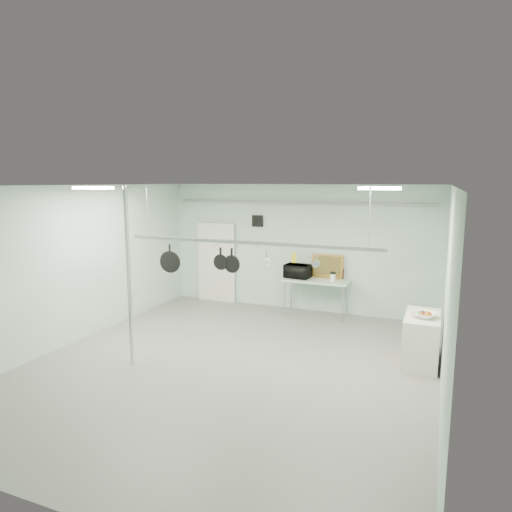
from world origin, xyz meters
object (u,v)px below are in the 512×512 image
at_px(pot_rack, 247,241).
at_px(skillet_left, 170,259).
at_px(fruit_bowl, 425,315).
at_px(skillet_right, 232,261).
at_px(chrome_pole, 129,277).
at_px(prep_table, 316,282).
at_px(side_cabinet, 422,339).
at_px(microwave, 298,271).
at_px(coffee_canister, 333,277).
at_px(skillet_mid, 221,258).

relative_size(pot_rack, skillet_left, 8.63).
height_order(fruit_bowl, skillet_right, skillet_right).
distance_m(chrome_pole, skillet_right, 1.84).
bearing_deg(prep_table, side_cabinet, -40.79).
relative_size(pot_rack, fruit_bowl, 11.50).
xyz_separation_m(side_cabinet, pot_rack, (-2.95, -1.10, 1.78)).
xyz_separation_m(side_cabinet, microwave, (-3.02, 2.20, 0.62)).
xyz_separation_m(fruit_bowl, skillet_left, (-4.60, -0.95, 0.86)).
relative_size(coffee_canister, fruit_bowl, 0.42).
xyz_separation_m(chrome_pole, side_cabinet, (4.85, 2.00, -1.15)).
xyz_separation_m(pot_rack, skillet_right, (-0.31, 0.00, -0.37)).
relative_size(chrome_pole, prep_table, 2.00).
distance_m(chrome_pole, microwave, 4.61).
bearing_deg(fruit_bowl, pot_rack, -162.26).
bearing_deg(prep_table, skillet_mid, -105.82).
relative_size(coffee_canister, skillet_right, 0.39).
bearing_deg(chrome_pole, fruit_bowl, 20.80).
xyz_separation_m(pot_rack, skillet_mid, (-0.54, 0.00, -0.35)).
bearing_deg(microwave, fruit_bowl, 149.67).
distance_m(microwave, skillet_right, 3.40).
distance_m(microwave, skillet_mid, 3.43).
xyz_separation_m(microwave, coffee_canister, (0.89, -0.03, -0.08)).
bearing_deg(prep_table, microwave, -180.00).
distance_m(prep_table, microwave, 0.53).
distance_m(chrome_pole, coffee_canister, 5.01).
bearing_deg(microwave, chrome_pole, 73.70).
distance_m(pot_rack, coffee_canister, 3.59).
height_order(skillet_left, skillet_mid, same).
bearing_deg(prep_table, fruit_bowl, -42.27).
bearing_deg(pot_rack, fruit_bowl, 17.74).
xyz_separation_m(side_cabinet, skillet_left, (-4.57, -1.10, 1.36)).
distance_m(prep_table, pot_rack, 3.61).
relative_size(chrome_pole, coffee_canister, 18.12).
bearing_deg(chrome_pole, prep_table, 61.29).
bearing_deg(microwave, prep_table, -172.79).
bearing_deg(microwave, skillet_mid, 89.23).
relative_size(chrome_pole, fruit_bowl, 7.66).
xyz_separation_m(coffee_canister, skillet_right, (-1.12, -3.27, 0.86)).
bearing_deg(skillet_right, fruit_bowl, 19.28).
xyz_separation_m(chrome_pole, prep_table, (2.30, 4.20, -0.77)).
height_order(side_cabinet, skillet_left, skillet_left).
height_order(skillet_mid, skillet_right, same).
xyz_separation_m(chrome_pole, pot_rack, (1.90, 0.90, 0.63)).
xyz_separation_m(skillet_left, skillet_right, (1.31, 0.00, 0.05)).
distance_m(coffee_canister, fruit_bowl, 3.17).
bearing_deg(pot_rack, skillet_right, 180.00).
height_order(chrome_pole, skillet_left, chrome_pole).
height_order(side_cabinet, skillet_right, skillet_right).
distance_m(chrome_pole, fruit_bowl, 5.26).
xyz_separation_m(microwave, fruit_bowl, (3.05, -2.35, -0.12)).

